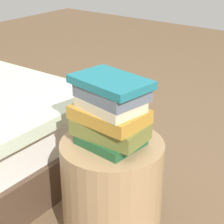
{
  "coord_description": "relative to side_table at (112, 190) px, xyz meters",
  "views": [
    {
      "loc": [
        -0.8,
        1.06,
        1.19
      ],
      "look_at": [
        0.0,
        0.0,
        0.58
      ],
      "focal_mm": 62.6,
      "sensor_mm": 36.0,
      "label": 1
    }
  ],
  "objects": [
    {
      "name": "book_slate",
      "position": [
        0.0,
        0.0,
        0.43
      ],
      "size": [
        0.27,
        0.22,
        0.05
      ],
      "primitive_type": "cube",
      "rotation": [
        0.0,
        0.0,
        -0.17
      ],
      "color": "slate",
      "rests_on": "book_cream"
    },
    {
      "name": "book_cream",
      "position": [
        -0.0,
        0.01,
        0.39
      ],
      "size": [
        0.25,
        0.2,
        0.04
      ],
      "primitive_type": "cube",
      "rotation": [
        0.0,
        0.0,
        -0.17
      ],
      "color": "beige",
      "rests_on": "book_ochre"
    },
    {
      "name": "side_table",
      "position": [
        0.0,
        0.0,
        0.0
      ],
      "size": [
        0.41,
        0.41,
        0.44
      ],
      "primitive_type": "cylinder",
      "color": "tan",
      "rests_on": "ground_plane"
    },
    {
      "name": "book_forest",
      "position": [
        -0.0,
        0.01,
        0.24
      ],
      "size": [
        0.24,
        0.21,
        0.04
      ],
      "primitive_type": "cube",
      "rotation": [
        0.0,
        0.0,
        -0.09
      ],
      "color": "#1E512D",
      "rests_on": "side_table"
    },
    {
      "name": "book_teal",
      "position": [
        0.01,
        -0.0,
        0.47
      ],
      "size": [
        0.31,
        0.23,
        0.03
      ],
      "primitive_type": "cube",
      "rotation": [
        0.0,
        0.0,
        -0.15
      ],
      "color": "#1E727F",
      "rests_on": "book_slate"
    },
    {
      "name": "book_ochre",
      "position": [
        0.01,
        0.01,
        0.34
      ],
      "size": [
        0.29,
        0.21,
        0.05
      ],
      "primitive_type": "cube",
      "rotation": [
        0.0,
        0.0,
        -0.07
      ],
      "color": "#B7842D",
      "rests_on": "book_olive"
    },
    {
      "name": "book_olive",
      "position": [
        0.0,
        0.01,
        0.29
      ],
      "size": [
        0.28,
        0.17,
        0.06
      ],
      "primitive_type": "cube",
      "rotation": [
        0.0,
        0.0,
        0.02
      ],
      "color": "olive",
      "rests_on": "book_forest"
    }
  ]
}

